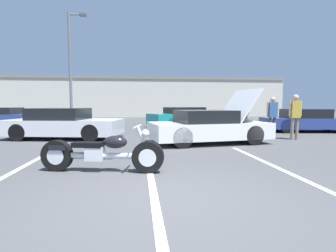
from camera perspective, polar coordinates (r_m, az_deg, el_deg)
name	(u,v)px	position (r m, az deg, el deg)	size (l,w,h in m)	color
ground_plane	(167,197)	(4.03, -0.30, -15.20)	(80.00, 80.00, 0.00)	#474749
parking_stripe_back	(151,175)	(5.15, -3.82, -10.70)	(0.12, 5.87, 0.01)	white
parking_stripe_far	(286,171)	(5.94, 24.26, -9.01)	(0.12, 5.87, 0.01)	white
far_building	(142,96)	(30.57, -5.61, 6.52)	(32.00, 4.20, 4.40)	beige
light_pole	(71,64)	(18.88, -20.29, 12.63)	(1.21, 0.28, 7.36)	slate
motorcycle	(102,153)	(5.51, -14.27, -5.71)	(2.52, 0.85, 0.96)	black
show_car_hood_open	(209,127)	(9.44, 8.92, -0.16)	(4.36, 2.53, 1.92)	white
parked_car_left_row	(3,118)	(17.96, -32.34, 1.46)	(4.51, 2.06, 1.19)	navy
parked_car_mid_left_row	(63,124)	(11.32, -21.80, 0.40)	(4.73, 2.70, 1.22)	silver
parked_car_mid_right_row	(186,117)	(16.16, 4.04, 1.92)	(5.05, 3.36, 1.20)	teal
parked_car_right_row	(307,121)	(14.89, 28.07, 1.01)	(4.59, 2.31, 1.14)	navy
spectator_near_motorcycle	(235,112)	(12.64, 14.36, 3.00)	(0.52, 0.23, 1.72)	#38476B
spectator_by_show_car	(273,113)	(12.06, 21.80, 2.65)	(0.52, 0.22, 1.69)	brown
spectator_midground	(295,113)	(11.29, 25.94, 2.61)	(0.52, 0.23, 1.75)	gray
spectator_far_lot	(245,111)	(14.23, 16.33, 3.14)	(0.52, 0.23, 1.72)	brown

